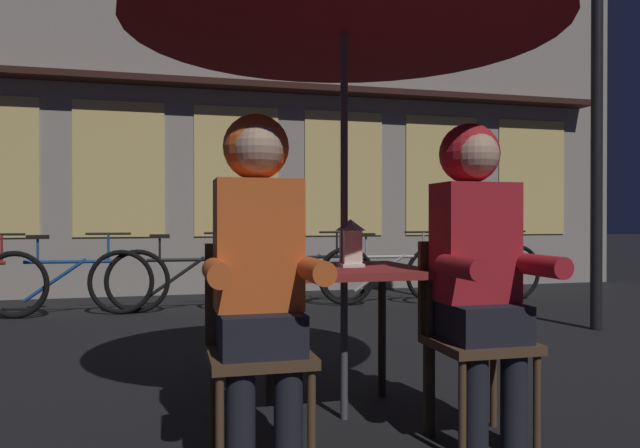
{
  "coord_description": "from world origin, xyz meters",
  "views": [
    {
      "loc": [
        -0.83,
        -2.77,
        0.97
      ],
      "look_at": [
        0.0,
        0.47,
        0.94
      ],
      "focal_mm": 33.54,
      "sensor_mm": 36.0,
      "label": 1
    }
  ],
  "objects_px": {
    "bicycle_third": "(188,279)",
    "cafe_table": "(344,288)",
    "chair_left": "(257,338)",
    "street_lamp": "(597,21)",
    "person_right_hooded": "(478,248)",
    "bicycle_fifth": "(390,274)",
    "bicycle_furthest": "(483,272)",
    "person_left_hooded": "(259,251)",
    "chair_right": "(471,327)",
    "bicycle_fourth": "(306,275)",
    "lantern": "(351,242)",
    "bicycle_second": "(68,281)"
  },
  "relations": [
    {
      "from": "person_left_hooded",
      "to": "bicycle_third",
      "type": "relative_size",
      "value": 0.83
    },
    {
      "from": "cafe_table",
      "to": "person_right_hooded",
      "type": "relative_size",
      "value": 0.53
    },
    {
      "from": "bicycle_second",
      "to": "bicycle_third",
      "type": "bearing_deg",
      "value": -0.77
    },
    {
      "from": "street_lamp",
      "to": "bicycle_second",
      "type": "distance_m",
      "value": 5.56
    },
    {
      "from": "lantern",
      "to": "person_right_hooded",
      "type": "relative_size",
      "value": 0.17
    },
    {
      "from": "bicycle_second",
      "to": "bicycle_fourth",
      "type": "relative_size",
      "value": 1.01
    },
    {
      "from": "person_right_hooded",
      "to": "chair_left",
      "type": "bearing_deg",
      "value": 176.61
    },
    {
      "from": "cafe_table",
      "to": "bicycle_fourth",
      "type": "xyz_separation_m",
      "value": [
        0.67,
        3.73,
        -0.29
      ]
    },
    {
      "from": "bicycle_furthest",
      "to": "person_left_hooded",
      "type": "bearing_deg",
      "value": -129.28
    },
    {
      "from": "chair_left",
      "to": "bicycle_third",
      "type": "relative_size",
      "value": 0.52
    },
    {
      "from": "chair_left",
      "to": "street_lamp",
      "type": "distance_m",
      "value": 4.49
    },
    {
      "from": "street_lamp",
      "to": "bicycle_fourth",
      "type": "bearing_deg",
      "value": 136.81
    },
    {
      "from": "bicycle_second",
      "to": "person_left_hooded",
      "type": "bearing_deg",
      "value": -72.11
    },
    {
      "from": "chair_left",
      "to": "person_left_hooded",
      "type": "relative_size",
      "value": 0.62
    },
    {
      "from": "street_lamp",
      "to": "chair_right",
      "type": "bearing_deg",
      "value": -138.54
    },
    {
      "from": "person_left_hooded",
      "to": "bicycle_second",
      "type": "distance_m",
      "value": 4.33
    },
    {
      "from": "person_left_hooded",
      "to": "bicycle_third",
      "type": "height_order",
      "value": "person_left_hooded"
    },
    {
      "from": "bicycle_second",
      "to": "chair_left",
      "type": "bearing_deg",
      "value": -71.87
    },
    {
      "from": "chair_left",
      "to": "chair_right",
      "type": "relative_size",
      "value": 1.0
    },
    {
      "from": "cafe_table",
      "to": "bicycle_fourth",
      "type": "relative_size",
      "value": 0.45
    },
    {
      "from": "bicycle_third",
      "to": "bicycle_fifth",
      "type": "bearing_deg",
      "value": -1.01
    },
    {
      "from": "street_lamp",
      "to": "bicycle_second",
      "type": "relative_size",
      "value": 2.31
    },
    {
      "from": "chair_right",
      "to": "person_right_hooded",
      "type": "bearing_deg",
      "value": -90.0
    },
    {
      "from": "bicycle_furthest",
      "to": "chair_right",
      "type": "bearing_deg",
      "value": -120.36
    },
    {
      "from": "person_left_hooded",
      "to": "lantern",
      "type": "bearing_deg",
      "value": 39.83
    },
    {
      "from": "chair_left",
      "to": "person_right_hooded",
      "type": "distance_m",
      "value": 1.03
    },
    {
      "from": "cafe_table",
      "to": "bicycle_furthest",
      "type": "distance_m",
      "value": 4.54
    },
    {
      "from": "street_lamp",
      "to": "bicycle_furthest",
      "type": "xyz_separation_m",
      "value": [
        -0.04,
        1.86,
        -2.37
      ]
    },
    {
      "from": "lantern",
      "to": "chair_right",
      "type": "relative_size",
      "value": 0.27
    },
    {
      "from": "chair_left",
      "to": "person_left_hooded",
      "type": "height_order",
      "value": "person_left_hooded"
    },
    {
      "from": "chair_left",
      "to": "bicycle_second",
      "type": "relative_size",
      "value": 0.52
    },
    {
      "from": "bicycle_fifth",
      "to": "chair_right",
      "type": "bearing_deg",
      "value": -106.12
    },
    {
      "from": "bicycle_fifth",
      "to": "person_left_hooded",
      "type": "bearing_deg",
      "value": -117.6
    },
    {
      "from": "street_lamp",
      "to": "bicycle_third",
      "type": "xyz_separation_m",
      "value": [
        -3.45,
        1.94,
        -2.37
      ]
    },
    {
      "from": "person_left_hooded",
      "to": "bicycle_fifth",
      "type": "bearing_deg",
      "value": 62.4
    },
    {
      "from": "person_right_hooded",
      "to": "bicycle_furthest",
      "type": "distance_m",
      "value": 4.64
    },
    {
      "from": "chair_left",
      "to": "bicycle_fourth",
      "type": "distance_m",
      "value": 4.26
    },
    {
      "from": "lantern",
      "to": "chair_right",
      "type": "xyz_separation_m",
      "value": [
        0.45,
        -0.37,
        -0.37
      ]
    },
    {
      "from": "lantern",
      "to": "bicycle_furthest",
      "type": "xyz_separation_m",
      "value": [
        2.75,
        3.56,
        -0.51
      ]
    },
    {
      "from": "chair_right",
      "to": "bicycle_furthest",
      "type": "xyz_separation_m",
      "value": [
        2.31,
        3.94,
        -0.14
      ]
    },
    {
      "from": "chair_right",
      "to": "street_lamp",
      "type": "xyz_separation_m",
      "value": [
        2.35,
        2.07,
        2.23
      ]
    },
    {
      "from": "person_left_hooded",
      "to": "chair_left",
      "type": "bearing_deg",
      "value": 90.0
    },
    {
      "from": "cafe_table",
      "to": "bicycle_fifth",
      "type": "bearing_deg",
      "value": 65.7
    },
    {
      "from": "street_lamp",
      "to": "bicycle_furthest",
      "type": "height_order",
      "value": "street_lamp"
    },
    {
      "from": "bicycle_third",
      "to": "cafe_table",
      "type": "bearing_deg",
      "value": -80.29
    },
    {
      "from": "cafe_table",
      "to": "chair_left",
      "type": "distance_m",
      "value": 0.62
    },
    {
      "from": "bicycle_second",
      "to": "bicycle_fourth",
      "type": "bearing_deg",
      "value": 1.47
    },
    {
      "from": "bicycle_furthest",
      "to": "bicycle_fifth",
      "type": "bearing_deg",
      "value": 177.85
    },
    {
      "from": "bicycle_fifth",
      "to": "person_right_hooded",
      "type": "bearing_deg",
      "value": -105.91
    },
    {
      "from": "lantern",
      "to": "bicycle_furthest",
      "type": "relative_size",
      "value": 0.14
    }
  ]
}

